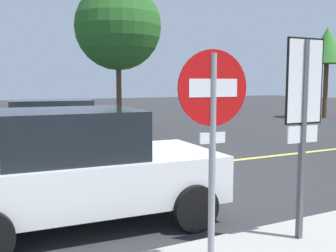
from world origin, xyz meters
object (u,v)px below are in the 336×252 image
object	(u,v)px
stop_sign	(213,124)
car_white_mid_road	(80,167)
speed_limit_sign	(304,104)
car_blue_approaching	(58,127)
tree_left_verge	(118,27)
tree_centre_verge	(327,46)

from	to	relation	value
stop_sign	car_white_mid_road	xyz separation A→B (m)	(-0.78, 2.17, -0.78)
speed_limit_sign	car_blue_approaching	xyz separation A→B (m)	(-1.23, 7.78, -0.98)
speed_limit_sign	tree_left_verge	distance (m)	12.08
car_blue_approaching	tree_left_verge	distance (m)	6.09
car_white_mid_road	stop_sign	bearing A→B (deg)	-70.18
speed_limit_sign	car_blue_approaching	distance (m)	7.94
tree_left_verge	tree_centre_verge	world-z (taller)	tree_left_verge
stop_sign	tree_centre_verge	bearing A→B (deg)	38.17
car_white_mid_road	car_blue_approaching	size ratio (longest dim) A/B	0.84
tree_centre_verge	tree_left_verge	bearing A→B (deg)	-176.40
stop_sign	tree_centre_verge	distance (m)	20.40
speed_limit_sign	car_white_mid_road	distance (m)	3.11
tree_left_verge	stop_sign	bearing A→B (deg)	-105.79
tree_left_verge	tree_centre_verge	distance (m)	12.64
speed_limit_sign	tree_left_verge	size ratio (longest dim) A/B	0.43
car_blue_approaching	tree_centre_verge	distance (m)	16.84
stop_sign	car_blue_approaching	size ratio (longest dim) A/B	0.50
speed_limit_sign	tree_centre_verge	bearing A→B (deg)	40.42
stop_sign	car_white_mid_road	world-z (taller)	stop_sign
stop_sign	car_blue_approaching	xyz separation A→B (m)	(0.08, 7.85, -0.82)
tree_centre_verge	speed_limit_sign	bearing A→B (deg)	-139.58
stop_sign	tree_centre_verge	size ratio (longest dim) A/B	0.46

